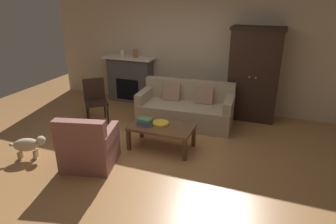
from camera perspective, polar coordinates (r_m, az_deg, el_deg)
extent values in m
plane|color=#B27A47|center=(5.17, -3.41, -7.86)|extent=(9.60, 9.60, 0.00)
cube|color=beige|center=(6.99, 5.06, 12.22)|extent=(7.20, 0.10, 2.80)
cube|color=#4C4947|center=(7.52, -7.18, 6.10)|extent=(1.10, 0.36, 1.08)
cube|color=black|center=(7.42, -7.77, 4.25)|extent=(0.60, 0.01, 0.52)
cube|color=white|center=(7.37, -7.46, 10.25)|extent=(1.26, 0.48, 0.04)
cube|color=black|center=(6.52, 16.07, 6.61)|extent=(1.00, 0.52, 1.88)
cube|color=black|center=(6.35, 17.00, 15.06)|extent=(1.06, 0.55, 0.06)
sphere|color=#ADAFB5|center=(6.25, 15.30, 6.41)|extent=(0.04, 0.04, 0.04)
sphere|color=#ADAFB5|center=(6.24, 16.39, 6.28)|extent=(0.04, 0.04, 0.04)
cube|color=tan|center=(6.18, 3.28, -0.42)|extent=(1.95, 0.95, 0.44)
cube|color=tan|center=(6.35, 4.13, 4.29)|extent=(1.91, 0.29, 0.42)
cube|color=tan|center=(6.32, -4.42, 3.25)|extent=(0.21, 0.81, 0.22)
cube|color=tan|center=(5.93, 11.62, 1.57)|extent=(0.21, 0.81, 0.22)
cube|color=#9E755B|center=(6.31, 0.72, 3.87)|extent=(0.37, 0.21, 0.37)
cube|color=#9E755B|center=(6.16, 6.98, 3.24)|extent=(0.37, 0.21, 0.37)
cube|color=brown|center=(5.16, -1.26, -2.97)|extent=(1.10, 0.60, 0.05)
cube|color=brown|center=(5.24, -7.52, -5.31)|extent=(0.06, 0.06, 0.37)
cube|color=brown|center=(4.88, 3.21, -7.30)|extent=(0.06, 0.06, 0.37)
cube|color=brown|center=(5.65, -5.06, -3.09)|extent=(0.06, 0.06, 0.37)
cube|color=brown|center=(5.32, 4.93, -4.73)|extent=(0.06, 0.06, 0.37)
cylinder|color=gold|center=(5.18, -1.43, -2.23)|extent=(0.28, 0.28, 0.05)
cube|color=gray|center=(5.19, -4.24, -2.32)|extent=(0.24, 0.17, 0.04)
cube|color=#38569E|center=(5.17, -4.46, -1.91)|extent=(0.24, 0.17, 0.05)
cube|color=#427A4C|center=(5.16, -4.44, -1.44)|extent=(0.25, 0.19, 0.04)
cylinder|color=beige|center=(7.44, -8.75, 11.09)|extent=(0.11, 0.11, 0.16)
cylinder|color=#A86042|center=(7.27, -6.23, 11.09)|extent=(0.10, 0.10, 0.20)
cube|color=#935B56|center=(4.93, -14.57, -7.37)|extent=(0.92, 0.92, 0.42)
cube|color=#935B56|center=(4.48, -16.47, -4.34)|extent=(0.78, 0.34, 0.46)
cube|color=#935B56|center=(4.68, -11.14, -4.40)|extent=(0.29, 0.71, 0.20)
cube|color=#935B56|center=(4.92, -18.51, -3.85)|extent=(0.29, 0.71, 0.20)
cube|color=black|center=(6.38, -13.52, 1.73)|extent=(0.62, 0.62, 0.04)
cylinder|color=black|center=(6.27, -14.81, -0.98)|extent=(0.04, 0.04, 0.41)
cylinder|color=black|center=(6.31, -11.39, -0.52)|extent=(0.04, 0.04, 0.41)
cylinder|color=black|center=(6.62, -15.21, 0.21)|extent=(0.04, 0.04, 0.41)
cylinder|color=black|center=(6.66, -11.97, 0.64)|extent=(0.04, 0.04, 0.41)
cube|color=black|center=(6.49, -13.96, 4.32)|extent=(0.36, 0.32, 0.45)
ellipsoid|color=beige|center=(5.42, -25.47, -5.68)|extent=(0.45, 0.38, 0.22)
sphere|color=beige|center=(5.33, -23.09, -5.01)|extent=(0.15, 0.15, 0.15)
cylinder|color=beige|center=(5.51, -23.83, -7.04)|extent=(0.06, 0.06, 0.14)
cylinder|color=beige|center=(5.42, -24.08, -7.59)|extent=(0.06, 0.06, 0.14)
cylinder|color=beige|center=(5.58, -26.23, -7.11)|extent=(0.06, 0.06, 0.14)
cylinder|color=beige|center=(5.49, -26.52, -7.65)|extent=(0.06, 0.06, 0.14)
sphere|color=beige|center=(5.48, -27.82, -5.57)|extent=(0.06, 0.06, 0.06)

